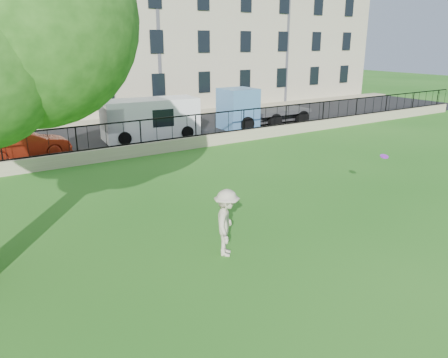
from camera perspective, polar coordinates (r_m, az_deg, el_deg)
ground at (r=11.86m, az=12.51°, el=-9.34°), size 120.00×120.00×0.00m
retaining_wall at (r=21.36m, az=-10.72°, el=3.83°), size 50.00×0.40×0.60m
iron_railing at (r=21.18m, az=-10.85°, el=6.07°), size 50.00×0.05×1.13m
street at (r=25.74m, az=-14.71°, el=5.23°), size 60.00×9.00×0.01m
sidewalk at (r=30.64m, az=-17.86°, el=6.99°), size 60.00×1.40×0.12m
building_row at (r=35.73m, az=-21.54°, el=19.12°), size 56.40×10.40×13.80m
man at (r=11.12m, az=0.35°, el=-5.74°), size 1.22×1.30×1.76m
frisbee at (r=14.98m, az=20.19°, el=2.79°), size 0.34×0.33×0.12m
red_sedan at (r=22.37m, az=-24.55°, el=4.07°), size 3.98×1.55×1.29m
white_van at (r=25.03m, az=-9.57°, el=7.78°), size 5.43×2.57×2.20m
blue_truck at (r=28.49m, az=5.17°, el=9.43°), size 5.96×2.18×2.49m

